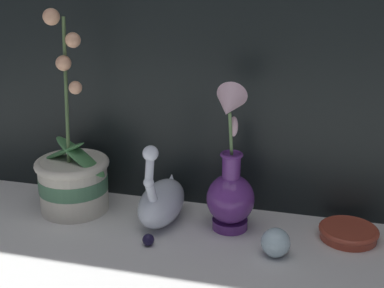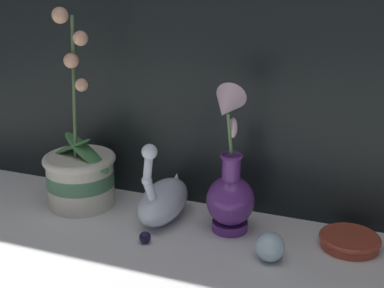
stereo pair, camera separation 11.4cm
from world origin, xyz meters
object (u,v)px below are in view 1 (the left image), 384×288
Objects in this scene: swan_figurine at (162,200)px; amber_dish at (348,232)px; orchid_potted_plant at (73,177)px; glass_sphere at (276,243)px; blue_vase at (230,185)px.

amber_dish is (0.42, 0.02, -0.04)m from swan_figurine.
orchid_potted_plant is 7.85× the size of glass_sphere.
glass_sphere is (0.27, -0.09, -0.02)m from swan_figurine.
glass_sphere is at bearing -142.28° from amber_dish.
blue_vase reaches higher than amber_dish.
blue_vase is (0.38, -0.00, 0.02)m from orchid_potted_plant.
swan_figurine reaches higher than amber_dish.
blue_vase is at bearing -0.61° from orchid_potted_plant.
glass_sphere is 0.18m from amber_dish.
amber_dish is at bearing 5.57° from blue_vase.
orchid_potted_plant is 1.39× the size of blue_vase.
blue_vase is at bearing -0.27° from swan_figurine.
swan_figurine is at bearing -0.85° from orchid_potted_plant.
orchid_potted_plant is 2.29× the size of swan_figurine.
orchid_potted_plant reaches higher than amber_dish.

